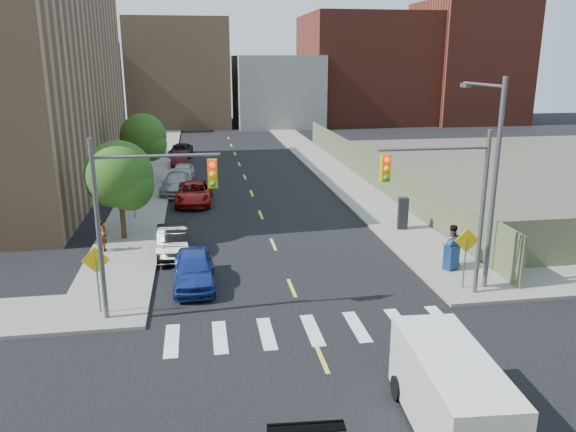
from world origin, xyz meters
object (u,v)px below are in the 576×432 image
object	(u,v)px
payphone	(403,213)
pedestrian_east	(451,245)
cargo_van	(448,389)
parked_car_white	(183,173)
parked_car_maroon	(180,159)
parked_car_silver	(176,184)
parked_car_blue	(194,269)
parked_car_red	(194,193)
parked_car_black	(173,241)
mailbox	(451,255)
parked_car_grey	(181,150)
pedestrian_west	(104,235)

from	to	relation	value
payphone	pedestrian_east	world-z (taller)	pedestrian_east
cargo_van	payphone	world-z (taller)	cargo_van
parked_car_white	parked_car_maroon	size ratio (longest dim) A/B	1.05
parked_car_silver	parked_car_blue	bearing A→B (deg)	-81.10
parked_car_red	parked_car_silver	distance (m)	3.47
parked_car_red	pedestrian_east	xyz separation A→B (m)	(12.10, -14.44, 0.42)
cargo_van	parked_car_blue	bearing A→B (deg)	124.94
parked_car_black	parked_car_silver	world-z (taller)	parked_car_silver
parked_car_blue	parked_car_white	bearing A→B (deg)	91.81
parked_car_maroon	mailbox	bearing A→B (deg)	-64.44
parked_car_black	mailbox	world-z (taller)	mailbox
parked_car_white	mailbox	size ratio (longest dim) A/B	2.89
parked_car_white	parked_car_grey	world-z (taller)	parked_car_white
parked_car_blue	parked_car_silver	size ratio (longest dim) A/B	0.88
payphone	parked_car_white	bearing A→B (deg)	138.63
cargo_van	pedestrian_east	size ratio (longest dim) A/B	2.56
mailbox	parked_car_blue	bearing A→B (deg)	154.04
parked_car_blue	parked_car_maroon	distance (m)	28.85
payphone	parked_car_red	bearing A→B (deg)	154.03
parked_car_blue	parked_car_white	distance (m)	22.00
parked_car_silver	parked_car_grey	size ratio (longest dim) A/B	1.09
parked_car_white	parked_car_maroon	bearing A→B (deg)	98.06
parked_car_blue	mailbox	distance (m)	11.85
parked_car_blue	mailbox	world-z (taller)	mailbox
parked_car_red	parked_car_grey	size ratio (longest dim) A/B	1.13
parked_car_maroon	payphone	distance (m)	26.19
parked_car_grey	payphone	distance (m)	30.86
parked_car_silver	parked_car_black	bearing A→B (deg)	-84.24
parked_car_blue	parked_car_white	size ratio (longest dim) A/B	1.04
parked_car_black	parked_car_white	xyz separation A→B (m)	(0.16, 17.77, 0.01)
payphone	mailbox	bearing A→B (deg)	-80.86
parked_car_black	parked_car_grey	distance (m)	29.89
parked_car_black	parked_car_grey	xyz separation A→B (m)	(-0.24, 29.89, -0.07)
parked_car_blue	parked_car_grey	xyz separation A→B (m)	(-1.30, 34.10, -0.12)
parked_car_black	parked_car_maroon	xyz separation A→B (m)	(-0.24, 24.61, -0.04)
pedestrian_west	parked_car_black	bearing A→B (deg)	-117.12
parked_car_maroon	pedestrian_east	xyz separation A→B (m)	(13.40, -28.55, 0.47)
mailbox	parked_car_black	bearing A→B (deg)	136.27
parked_car_maroon	pedestrian_west	distance (m)	24.07
parked_car_white	parked_car_maroon	world-z (taller)	parked_car_white
parked_car_white	payphone	bearing A→B (deg)	-46.29
parked_car_silver	parked_car_grey	bearing A→B (deg)	94.76
parked_car_black	parked_car_red	distance (m)	10.56
parked_car_blue	cargo_van	xyz separation A→B (m)	(6.73, -11.15, 0.43)
cargo_van	payphone	bearing A→B (deg)	77.24
parked_car_silver	pedestrian_east	xyz separation A→B (m)	(13.40, -17.65, 0.41)
payphone	pedestrian_east	xyz separation A→B (m)	(0.21, -5.93, 0.07)
parked_car_black	pedestrian_west	size ratio (longest dim) A/B	2.64
parked_car_silver	pedestrian_west	world-z (taller)	pedestrian_west
pedestrian_east	parked_car_black	bearing A→B (deg)	-4.71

